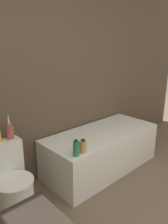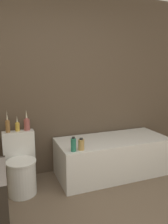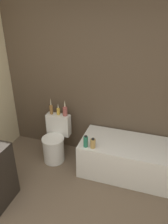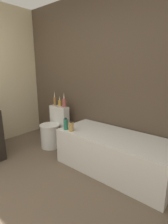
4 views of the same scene
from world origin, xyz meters
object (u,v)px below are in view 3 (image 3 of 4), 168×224
object	(u,v)px
shampoo_bottle_short	(93,143)
vase_bronze	(65,110)
toilet	(55,142)
vase_gold	(51,109)
shampoo_bottle_tall	(86,142)
bathtub	(134,159)
vase_silver	(58,111)

from	to	relation	value
shampoo_bottle_short	vase_bronze	bearing A→B (deg)	143.77
toilet	vase_gold	xyz separation A→B (m)	(-0.12, 0.18, 0.52)
vase_bronze	shampoo_bottle_tall	world-z (taller)	vase_bronze
bathtub	vase_bronze	size ratio (longest dim) A/B	5.95
vase_silver	bathtub	bearing A→B (deg)	-7.94
shampoo_bottle_tall	shampoo_bottle_short	xyz separation A→B (m)	(0.10, 0.01, -0.01)
toilet	vase_bronze	distance (m)	0.56
shampoo_bottle_tall	vase_silver	bearing A→B (deg)	143.86
vase_gold	shampoo_bottle_tall	distance (m)	0.88
vase_silver	shampoo_bottle_short	world-z (taller)	vase_silver
vase_bronze	bathtub	bearing A→B (deg)	-8.71
bathtub	vase_bronze	world-z (taller)	vase_bronze
vase_gold	vase_silver	bearing A→B (deg)	8.24
vase_gold	vase_bronze	world-z (taller)	vase_gold
shampoo_bottle_tall	shampoo_bottle_short	world-z (taller)	shampoo_bottle_tall
toilet	shampoo_bottle_tall	xyz separation A→B (m)	(0.61, -0.25, 0.31)
shampoo_bottle_tall	toilet	bearing A→B (deg)	157.69
vase_gold	vase_silver	size ratio (longest dim) A/B	1.41
toilet	vase_gold	distance (m)	0.56
vase_gold	shampoo_bottle_tall	bearing A→B (deg)	-30.44
vase_gold	shampoo_bottle_short	world-z (taller)	vase_gold
shampoo_bottle_short	vase_gold	bearing A→B (deg)	153.28
vase_silver	vase_bronze	bearing A→B (deg)	-0.21
toilet	vase_gold	world-z (taller)	vase_gold
shampoo_bottle_short	shampoo_bottle_tall	bearing A→B (deg)	-174.99
bathtub	toilet	size ratio (longest dim) A/B	2.19
vase_gold	vase_bronze	size ratio (longest dim) A/B	1.04
vase_silver	shampoo_bottle_tall	distance (m)	0.78
bathtub	vase_silver	xyz separation A→B (m)	(-1.30, 0.18, 0.53)
toilet	vase_gold	size ratio (longest dim) A/B	2.62
shampoo_bottle_tall	shampoo_bottle_short	size ratio (longest dim) A/B	1.19
bathtub	vase_gold	distance (m)	1.54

